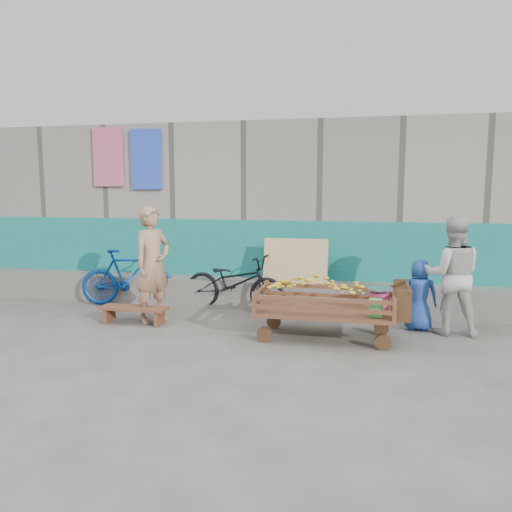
% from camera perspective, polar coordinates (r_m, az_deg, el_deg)
% --- Properties ---
extents(ground, '(80.00, 80.00, 0.00)m').
position_cam_1_polar(ground, '(5.87, -1.61, -11.32)').
color(ground, '#4C4B45').
rests_on(ground, ground).
extents(building_wall, '(12.00, 3.50, 3.00)m').
position_cam_1_polar(building_wall, '(9.54, 4.30, 5.02)').
color(building_wall, gray).
rests_on(building_wall, ground).
extents(banana_cart, '(1.89, 0.86, 0.81)m').
position_cam_1_polar(banana_cart, '(6.43, 7.61, -4.64)').
color(banana_cart, '#522819').
rests_on(banana_cart, ground).
extents(bench, '(0.97, 0.29, 0.24)m').
position_cam_1_polar(bench, '(7.36, -13.78, -6.15)').
color(bench, '#522819').
rests_on(bench, ground).
extents(vendor_man, '(0.63, 0.72, 1.67)m').
position_cam_1_polar(vendor_man, '(7.33, -11.72, -0.91)').
color(vendor_man, '#A4785C').
rests_on(vendor_man, ground).
extents(woman, '(0.77, 0.60, 1.57)m').
position_cam_1_polar(woman, '(7.04, 21.48, -2.05)').
color(woman, beige).
rests_on(woman, ground).
extents(child, '(0.48, 0.32, 0.97)m').
position_cam_1_polar(child, '(7.11, 18.16, -4.25)').
color(child, '#1F4499').
rests_on(child, ground).
extents(bicycle_dark, '(1.79, 0.92, 0.90)m').
position_cam_1_polar(bicycle_dark, '(7.83, -2.47, -3.07)').
color(bicycle_dark, black).
rests_on(bicycle_dark, ground).
extents(bicycle_blue, '(1.60, 0.75, 0.93)m').
position_cam_1_polar(bicycle_blue, '(8.47, -14.40, -2.38)').
color(bicycle_blue, navy).
rests_on(bicycle_blue, ground).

